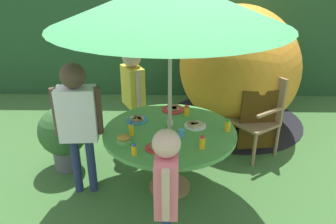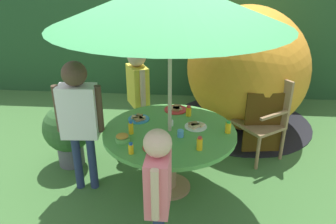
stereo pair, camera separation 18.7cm
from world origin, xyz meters
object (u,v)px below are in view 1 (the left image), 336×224
at_px(plate_mid_left, 156,147).
at_px(juice_bottle_far_right, 134,150).
at_px(plate_near_left, 137,119).
at_px(cup_near, 170,123).
at_px(dome_tent, 238,67).
at_px(juice_bottle_center_front, 202,143).
at_px(garden_table, 170,140).
at_px(child_in_pink_shirt, 167,183).
at_px(plate_far_left, 173,109).
at_px(patio_umbrella, 170,2).
at_px(juice_bottle_center_back, 187,111).
at_px(child_in_white_shirt, 78,114).
at_px(wooden_chair, 260,111).
at_px(potted_plant, 64,134).
at_px(child_in_yellow_shirt, 133,87).
at_px(plate_near_right, 195,125).
at_px(juice_bottle_mid_right, 131,129).
at_px(snack_bowl, 124,139).
at_px(cup_far, 181,133).
at_px(juice_bottle_front_edge, 228,126).

relative_size(plate_mid_left, juice_bottle_far_right, 1.79).
relative_size(plate_near_left, cup_near, 3.98).
bearing_deg(dome_tent, juice_bottle_center_front, -114.99).
relative_size(garden_table, plate_mid_left, 6.93).
bearing_deg(child_in_pink_shirt, plate_far_left, -0.99).
relative_size(garden_table, juice_bottle_far_right, 12.38).
height_order(patio_umbrella, plate_near_left, patio_umbrella).
bearing_deg(plate_mid_left, juice_bottle_center_back, 67.35).
distance_m(child_in_white_shirt, plate_mid_left, 0.83).
bearing_deg(dome_tent, wooden_chair, -87.78).
bearing_deg(patio_umbrella, juice_bottle_center_back, 63.76).
bearing_deg(juice_bottle_far_right, potted_plant, 137.52).
relative_size(dome_tent, plate_far_left, 8.96).
bearing_deg(child_in_pink_shirt, child_in_yellow_shirt, 14.68).
xyz_separation_m(wooden_chair, plate_near_left, (-1.43, -0.58, 0.16)).
xyz_separation_m(plate_near_right, juice_bottle_center_front, (0.04, -0.43, 0.05)).
distance_m(plate_far_left, plate_mid_left, 0.85).
bearing_deg(garden_table, child_in_pink_shirt, -90.70).
bearing_deg(potted_plant, child_in_white_shirt, -52.93).
relative_size(juice_bottle_center_back, juice_bottle_mid_right, 0.87).
distance_m(garden_table, wooden_chair, 1.35).
xyz_separation_m(dome_tent, plate_mid_left, (-1.06, -2.02, -0.14)).
height_order(wooden_chair, dome_tent, dome_tent).
relative_size(dome_tent, snack_bowl, 16.48).
distance_m(child_in_white_shirt, snack_bowl, 0.52).
bearing_deg(juice_bottle_far_right, cup_far, 39.26).
xyz_separation_m(garden_table, dome_tent, (0.94, 1.67, 0.26)).
xyz_separation_m(plate_far_left, cup_near, (-0.03, -0.38, 0.02)).
height_order(garden_table, cup_near, cup_near).
distance_m(juice_bottle_center_back, juice_bottle_front_edge, 0.53).
relative_size(potted_plant, plate_near_right, 3.39).
xyz_separation_m(potted_plant, plate_near_right, (1.45, -0.28, 0.26)).
bearing_deg(plate_mid_left, child_in_yellow_shirt, 105.67).
bearing_deg(potted_plant, garden_table, -17.10).
bearing_deg(snack_bowl, child_in_pink_shirt, -59.12).
bearing_deg(child_in_white_shirt, plate_near_right, 3.86).
bearing_deg(patio_umbrella, cup_far, -46.49).
bearing_deg(plate_mid_left, juice_bottle_center_front, 0.99).
xyz_separation_m(child_in_yellow_shirt, juice_bottle_far_right, (0.16, -1.32, -0.09)).
height_order(dome_tent, child_in_white_shirt, dome_tent).
bearing_deg(plate_far_left, juice_bottle_mid_right, -124.10).
height_order(juice_bottle_far_right, juice_bottle_center_back, juice_bottle_center_back).
bearing_deg(child_in_white_shirt, child_in_pink_shirt, -48.97).
bearing_deg(wooden_chair, patio_umbrella, -90.00).
bearing_deg(juice_bottle_far_right, plate_near_left, 93.81).
xyz_separation_m(child_in_yellow_shirt, child_in_white_shirt, (-0.42, -0.92, 0.06)).
relative_size(juice_bottle_far_right, cup_near, 1.88).
relative_size(snack_bowl, plate_mid_left, 0.73).
bearing_deg(plate_near_right, juice_bottle_center_front, -85.15).
distance_m(plate_near_right, plate_near_left, 0.61).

